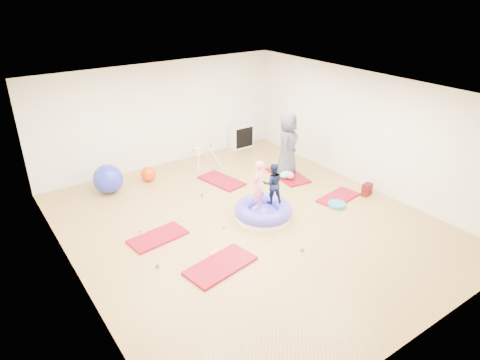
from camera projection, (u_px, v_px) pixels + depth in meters
room at (249, 163)px, 8.53m from camera, size 7.01×8.01×2.81m
gym_mat_front_left at (220, 266)px, 7.73m from camera, size 1.39×0.87×0.05m
gym_mat_mid_left at (158, 237)px, 8.59m from camera, size 1.21×0.71×0.05m
gym_mat_center_back at (222, 181)px, 10.98m from camera, size 0.83×1.31×0.05m
gym_mat_right at (338, 198)px, 10.14m from camera, size 1.15×0.70×0.04m
gym_mat_rear_right at (288, 175)px, 11.28m from camera, size 0.80×1.35×0.05m
inflatable_cushion at (263, 212)px, 9.25m from camera, size 1.26×1.26×0.40m
child_pink at (258, 183)px, 8.86m from camera, size 0.46×0.43×1.07m
child_navy at (273, 181)px, 9.10m from camera, size 0.55×0.51×0.91m
adult_caregiver at (288, 145)px, 10.92m from camera, size 0.97×0.90×1.66m
infant at (287, 174)px, 10.99m from camera, size 0.37×0.38×0.22m
ball_pit_balls at (236, 217)px, 9.27m from camera, size 4.49×3.39×0.07m
exercise_ball_blue at (108, 179)px, 10.29m from camera, size 0.72×0.72×0.72m
exercise_ball_orange at (148, 174)px, 10.94m from camera, size 0.39×0.39×0.39m
infant_play_gym at (202, 153)px, 11.74m from camera, size 0.74×0.70×0.56m
cube_shelf at (241, 136)px, 13.08m from camera, size 0.71×0.35×0.71m
balance_disc at (337, 205)px, 9.77m from camera, size 0.40×0.40×0.09m
backpack at (367, 189)px, 10.24m from camera, size 0.29×0.21×0.30m
yellow_toy at (215, 253)px, 8.10m from camera, size 0.22×0.22×0.03m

